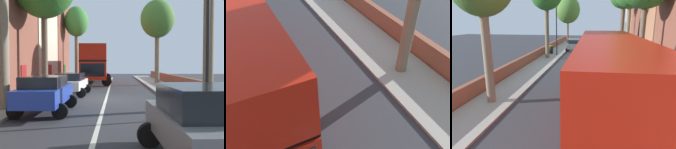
% 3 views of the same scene
% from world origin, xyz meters
% --- Properties ---
extents(ground_plane, '(84.00, 84.00, 0.00)m').
position_xyz_m(ground_plane, '(0.00, 0.00, 0.00)').
color(ground_plane, '#333338').
extents(road_centre_line, '(0.16, 54.00, 0.01)m').
position_xyz_m(road_centre_line, '(0.00, 0.00, 0.00)').
color(road_centre_line, silver).
rests_on(road_centre_line, ground).
extents(sidewalk_left, '(2.60, 60.00, 0.12)m').
position_xyz_m(sidewalk_left, '(-4.90, 0.00, 0.06)').
color(sidewalk_left, '#9E998E').
rests_on(sidewalk_left, ground).
extents(sidewalk_right, '(2.60, 60.00, 0.12)m').
position_xyz_m(sidewalk_right, '(4.90, 0.00, 0.06)').
color(sidewalk_right, '#9E998E').
rests_on(sidewalk_right, ground).
extents(boundary_wall_right, '(0.36, 54.00, 1.06)m').
position_xyz_m(boundary_wall_right, '(6.45, 0.00, 0.53)').
color(boundary_wall_right, brown).
rests_on(boundary_wall_right, ground).
extents(double_decker_bus, '(3.81, 11.36, 4.06)m').
position_xyz_m(double_decker_bus, '(-1.70, 13.31, 2.36)').
color(double_decker_bus, '#B81B0C').
rests_on(double_decker_bus, ground).
extents(parked_car_blue_left_0, '(2.49, 4.47, 1.66)m').
position_xyz_m(parked_car_blue_left_0, '(-2.50, -4.38, 0.95)').
color(parked_car_blue_left_0, '#1E389E').
rests_on(parked_car_blue_left_0, ground).
extents(parked_car_red_left_1, '(2.53, 4.06, 1.65)m').
position_xyz_m(parked_car_red_left_1, '(-2.50, -16.19, 0.94)').
color(parked_car_red_left_1, '#AD1919').
rests_on(parked_car_red_left_1, ground).
extents(parked_car_white_left_2, '(2.47, 4.53, 1.56)m').
position_xyz_m(parked_car_white_left_2, '(-2.50, 2.24, 0.90)').
color(parked_car_white_left_2, silver).
rests_on(parked_car_white_left_2, ground).
extents(parked_car_grey_right_3, '(2.65, 4.05, 1.73)m').
position_xyz_m(parked_car_grey_right_3, '(2.50, -10.32, 0.97)').
color(parked_car_grey_right_3, slate).
rests_on(parked_car_grey_right_3, ground).
extents(street_tree_right_3, '(4.85, 4.85, 9.12)m').
position_xyz_m(street_tree_right_3, '(5.10, -20.93, 6.57)').
color(street_tree_right_3, brown).
rests_on(street_tree_right_3, sidewalk_right).
extents(lamppost_right, '(0.32, 0.32, 6.31)m').
position_xyz_m(lamppost_right, '(4.30, -5.30, 3.81)').
color(lamppost_right, black).
rests_on(lamppost_right, sidewalk_right).
extents(litter_bin_right, '(0.55, 0.55, 1.13)m').
position_xyz_m(litter_bin_right, '(5.30, -6.42, 0.69)').
color(litter_bin_right, black).
rests_on(litter_bin_right, sidewalk_right).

